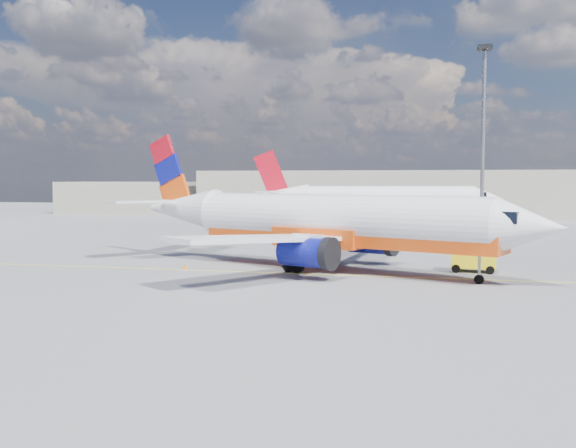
% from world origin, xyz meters
% --- Properties ---
extents(ground, '(240.00, 240.00, 0.00)m').
position_xyz_m(ground, '(0.00, 0.00, 0.00)').
color(ground, '#5A5A5F').
rests_on(ground, ground).
extents(taxi_line, '(70.00, 0.15, 0.01)m').
position_xyz_m(taxi_line, '(0.00, 3.00, 0.01)').
color(taxi_line, yellow).
rests_on(taxi_line, ground).
extents(terminal_main, '(70.00, 14.00, 8.00)m').
position_xyz_m(terminal_main, '(5.00, 75.00, 4.00)').
color(terminal_main, '#B3AC9A').
rests_on(terminal_main, ground).
extents(terminal_annex, '(26.00, 10.00, 6.00)m').
position_xyz_m(terminal_annex, '(-45.00, 72.00, 3.00)').
color(terminal_annex, '#B3AC9A').
rests_on(terminal_annex, ground).
extents(main_jet, '(33.85, 25.58, 10.36)m').
position_xyz_m(main_jet, '(3.44, 5.43, 3.45)').
color(main_jet, white).
rests_on(main_jet, ground).
extents(second_jet, '(35.23, 27.16, 10.63)m').
position_xyz_m(second_jet, '(4.25, 50.75, 3.54)').
color(second_jet, white).
rests_on(second_jet, ground).
extents(gse_tug, '(3.15, 2.18, 2.11)m').
position_xyz_m(gse_tug, '(13.86, 6.54, 1.00)').
color(gse_tug, black).
rests_on(gse_tug, ground).
extents(traffic_cone, '(0.38, 0.38, 0.53)m').
position_xyz_m(traffic_cone, '(-6.15, 2.91, 0.26)').
color(traffic_cone, white).
rests_on(traffic_cone, ground).
extents(floodlight_mast, '(1.53, 1.53, 20.96)m').
position_xyz_m(floodlight_mast, '(16.36, 33.45, 12.56)').
color(floodlight_mast, gray).
rests_on(floodlight_mast, ground).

